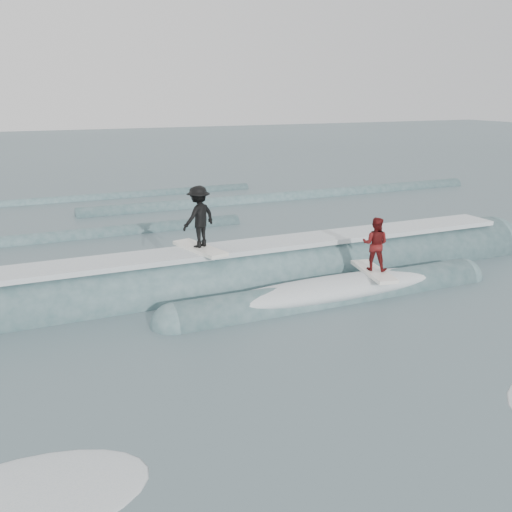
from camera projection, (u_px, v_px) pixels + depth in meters
name	position (u px, v px, depth m)	size (l,w,h in m)	color
ground	(374.00, 383.00, 10.93)	(160.00, 160.00, 0.00)	#40575E
breaking_wave	(256.00, 284.00, 16.40)	(21.42, 3.87, 2.18)	#3A5D61
surfer_black	(199.00, 219.00, 15.55)	(1.26, 2.07, 1.79)	white
surfer_red	(375.00, 248.00, 15.53)	(0.94, 2.07, 1.57)	white
whitewater	(496.00, 424.00, 9.61)	(17.17, 6.18, 0.10)	white
far_swells	(142.00, 213.00, 26.27)	(37.88, 8.65, 0.80)	#3A5D61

